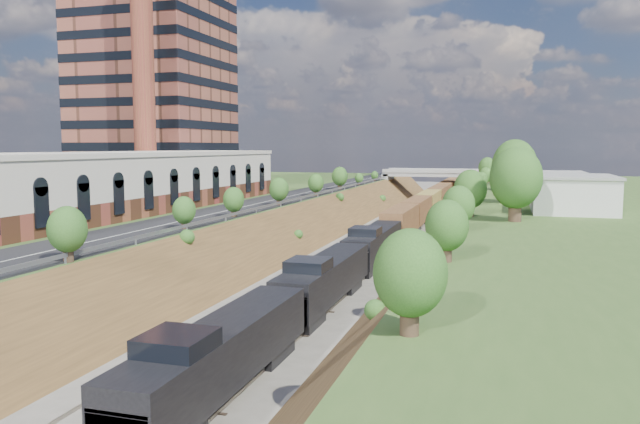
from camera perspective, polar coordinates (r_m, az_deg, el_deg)
ground at (r=33.38m, az=-14.30°, el=-16.42°), size 400.00×400.00×0.00m
platform_left at (r=99.87m, az=-12.83°, el=0.03°), size 44.00×180.00×5.00m
embankment_left at (r=91.38m, az=-0.69°, el=-1.94°), size 10.00×180.00×10.00m
embankment_right at (r=87.39m, az=13.21°, el=-2.47°), size 10.00×180.00×10.00m
rail_left_track at (r=89.22m, az=4.46°, el=-2.10°), size 1.58×180.00×0.18m
rail_right_track at (r=88.28m, az=7.76°, el=-2.22°), size 1.58×180.00×0.18m
road at (r=92.26m, az=-3.37°, el=1.28°), size 8.00×180.00×0.10m
guardrail at (r=90.71m, az=-0.98°, el=1.52°), size 0.10×171.00×0.70m
commercial_building at (r=78.15m, az=-17.70°, el=2.69°), size 14.30×62.30×7.00m
highrise_tower at (r=117.05m, az=-15.04°, el=15.76°), size 22.00×22.00×53.90m
smokestack at (r=98.25m, az=-15.88°, el=13.01°), size 3.20×3.20×40.00m
overpass at (r=149.40m, az=10.56°, el=2.94°), size 24.50×8.30×7.40m
white_building_near at (r=78.86m, az=22.06°, el=1.47°), size 9.00×12.00×4.00m
white_building_far at (r=100.71m, az=20.65°, el=2.30°), size 8.00×10.00×3.60m
tree_right_large at (r=66.40m, az=17.48°, el=2.92°), size 5.25×5.25×7.61m
tree_left_crest at (r=54.41m, az=-14.29°, el=-0.08°), size 2.45×2.45×3.55m
freight_train at (r=114.63m, az=9.91°, el=0.88°), size 2.95×182.30×4.55m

